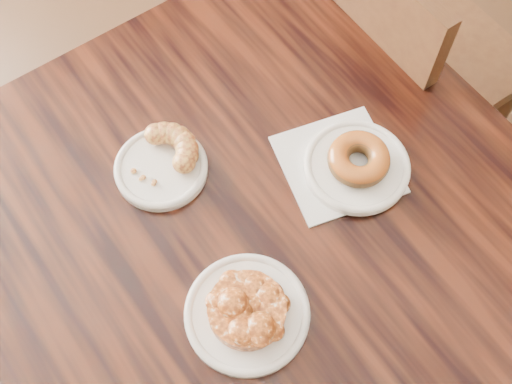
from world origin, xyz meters
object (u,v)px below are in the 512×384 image
Objects in this scene: glazed_donut at (359,159)px; apple_fritter at (247,309)px; chair_far at (400,54)px; cruller_fragment at (159,161)px; cafe_table at (250,305)px.

apple_fritter is (0.01, -0.29, -0.00)m from glazed_donut.
chair_far reaches higher than cruller_fragment.
glazed_donut is at bearing 37.77° from cruller_fragment.
chair_far is 7.55× the size of cruller_fragment.
chair_far reaches higher than glazed_donut.
chair_far is 0.60m from glazed_donut.
glazed_donut is at bearing 124.50° from chair_far.
chair_far reaches higher than apple_fritter.
apple_fritter reaches higher than cruller_fragment.
glazed_donut is (0.07, 0.18, 0.41)m from cafe_table.
cafe_table is at bearing 127.01° from apple_fritter.
cafe_table is 0.45m from glazed_donut.
cruller_fragment is (-0.17, -0.00, 0.40)m from cafe_table.
glazed_donut is at bearing 91.64° from apple_fritter.
apple_fritter is 1.24× the size of cruller_fragment.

